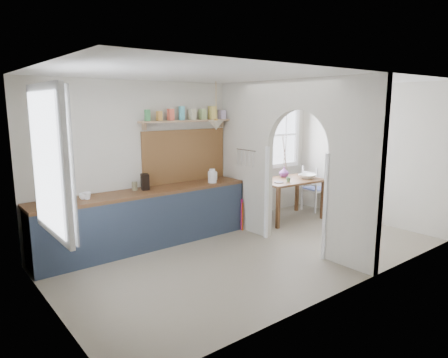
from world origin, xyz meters
TOP-DOWN VIEW (x-y plane):
  - floor at (0.00, 0.00)m, footprint 5.80×3.20m
  - ceiling at (0.00, 0.00)m, footprint 5.80×3.20m
  - walls at (0.00, 0.00)m, footprint 5.81×3.21m
  - partition at (0.70, 0.06)m, footprint 0.12×3.20m
  - kitchen_window at (-2.87, 0.00)m, footprint 0.10×1.16m
  - nook_window at (1.80, 1.56)m, footprint 1.76×0.10m
  - counter at (-1.13, 1.33)m, footprint 3.50×0.60m
  - sink at (-2.43, 1.30)m, footprint 0.40×0.40m
  - backsplash at (-0.20, 1.58)m, footprint 1.65×0.03m
  - shelf at (-0.20, 1.49)m, footprint 1.75×0.20m
  - pendant_lamp at (0.15, 1.15)m, footprint 0.26×0.26m
  - utensil_rail at (0.61, 0.90)m, footprint 0.02×0.50m
  - dining_table at (1.77, 0.95)m, footprint 1.34×0.96m
  - chair_left at (0.89, 1.03)m, footprint 0.47×0.47m
  - chair_right at (2.72, 1.04)m, footprint 0.47×0.47m
  - kettle at (0.08, 1.17)m, footprint 0.21×0.17m
  - mug_a at (-2.04, 1.29)m, footprint 0.12×0.12m
  - mug_b at (-2.09, 1.32)m, footprint 0.12×0.12m
  - knife_block at (-1.10, 1.36)m, footprint 0.15×0.18m
  - jar at (-1.24, 1.43)m, footprint 0.11×0.11m
  - towel_magenta at (0.58, 0.97)m, footprint 0.02×0.03m
  - towel_orange at (0.58, 0.96)m, footprint 0.02×0.03m
  - bowl at (2.14, 0.80)m, footprint 0.37×0.37m
  - table_cup at (1.57, 0.79)m, footprint 0.10×0.10m
  - plate at (1.38, 0.85)m, footprint 0.18×0.18m
  - vase at (1.89, 1.19)m, footprint 0.23×0.23m

SIDE VIEW (x-z plane):
  - floor at x=0.00m, z-range -0.01..0.01m
  - towel_orange at x=0.58m, z-range -0.01..0.51m
  - towel_magenta at x=0.58m, z-range -0.02..0.57m
  - dining_table at x=1.77m, z-range 0.00..0.79m
  - counter at x=-1.13m, z-range 0.01..0.91m
  - chair_left at x=0.89m, z-range 0.00..0.91m
  - chair_right at x=2.72m, z-range 0.00..0.96m
  - plate at x=1.38m, z-range 0.79..0.81m
  - bowl at x=2.14m, z-range 0.79..0.87m
  - table_cup at x=1.57m, z-range 0.79..0.88m
  - sink at x=-2.43m, z-range 0.88..0.90m
  - vase at x=1.89m, z-range 0.79..0.99m
  - mug_b at x=-2.09m, z-range 0.90..0.99m
  - mug_a at x=-2.04m, z-range 0.90..1.00m
  - jar at x=-1.24m, z-range 0.90..1.04m
  - kettle at x=0.08m, z-range 0.90..1.14m
  - knife_block at x=-1.10m, z-range 0.90..1.15m
  - walls at x=0.00m, z-range 0.00..2.60m
  - backsplash at x=-0.20m, z-range 0.90..1.80m
  - utensil_rail at x=0.61m, z-range 1.44..1.46m
  - partition at x=0.70m, z-range 0.15..2.75m
  - nook_window at x=1.80m, z-range 0.95..2.25m
  - kitchen_window at x=-2.87m, z-range 0.90..2.40m
  - pendant_lamp at x=0.15m, z-range 1.80..1.96m
  - shelf at x=-0.20m, z-range 1.90..2.11m
  - ceiling at x=0.00m, z-range 2.60..2.60m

